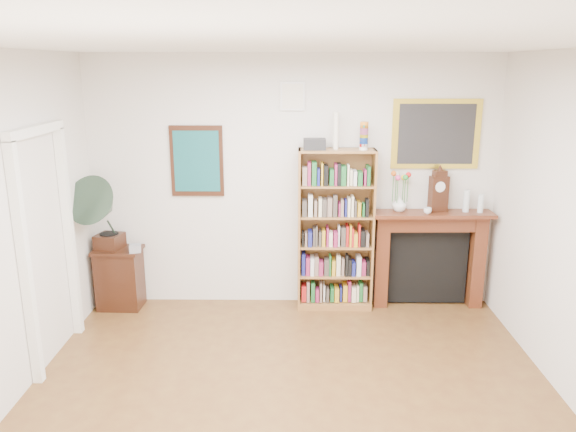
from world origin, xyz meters
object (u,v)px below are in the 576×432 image
Objects in this scene: flower_vase at (399,204)px; bottle_right at (481,204)px; gramophone at (102,209)px; cd_stack at (135,248)px; fireplace at (429,250)px; mantel_clock at (439,192)px; bottle_left at (466,201)px; teacup at (428,211)px; bookshelf at (336,222)px; side_cabinet at (120,278)px.

bottle_right is at bearing -2.63° from flower_vase.
flower_vase is at bearing 16.41° from gramophone.
bottle_right is at bearing 2.33° from cd_stack.
gramophone is 3.21m from flower_vase.
flower_vase is at bearing -177.46° from fireplace.
mantel_clock is 1.90× the size of bottle_left.
bookshelf is at bearing 176.84° from teacup.
mantel_clock is (3.54, 0.09, 0.98)m from side_cabinet.
fireplace is 3.62m from gramophone.
teacup is at bearing -154.94° from mantel_clock.
teacup is (3.49, 0.12, -0.04)m from gramophone.
cd_stack is at bearing -177.08° from bottle_left.
bookshelf is at bearing 3.80° from cd_stack.
cd_stack is at bearing -177.23° from fireplace.
gramophone is 3.64m from mantel_clock.
bookshelf reaches higher than mantel_clock.
fireplace reaches higher than side_cabinet.
bookshelf is 12.22× the size of flower_vase.
bookshelf is 2.38× the size of gramophone.
side_cabinet is at bearing 154.83° from cd_stack.
cd_stack is 3.80m from bottle_right.
bookshelf is 10.38× the size of bottle_right.
mantel_clock is 0.44m from flower_vase.
teacup is 0.43× the size of bottle_right.
mantel_clock is (3.63, 0.23, 0.14)m from gramophone.
mantel_clock is 0.32m from bottle_left.
fireplace is 0.69m from bottle_left.
bottle_left is (3.62, 0.18, 0.50)m from cd_stack.
bookshelf reaches higher than bottle_left.
fireplace is 0.52m from teacup.
bottle_left is (0.36, -0.03, 0.58)m from fireplace.
bottle_right is (4.08, 0.18, 0.02)m from gramophone.
fireplace is 2.91× the size of mantel_clock.
bottle_left is at bearing 2.92° from cd_stack.
fireplace is 0.68m from mantel_clock.
bottle_right is (0.59, 0.06, 0.07)m from teacup.
gramophone is 5.14× the size of flower_vase.
cd_stack is (0.32, 0.03, -0.45)m from gramophone.
flower_vase is (3.21, 0.22, 0.01)m from gramophone.
side_cabinet is at bearing -178.87° from bottle_left.
bookshelf is 2.21m from cd_stack.
fireplace is 0.66m from flower_vase.
fireplace is 7.79× the size of flower_vase.
side_cabinet is (-2.42, -0.04, -0.66)m from bookshelf.
gramophone is at bearing -119.76° from side_cabinet.
gramophone is 0.55m from cd_stack.
side_cabinet is 4.09m from bottle_right.
side_cabinet is 3.50m from fireplace.
side_cabinet is 3.49× the size of bottle_right.
cd_stack is (-3.25, -0.22, 0.08)m from fireplace.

